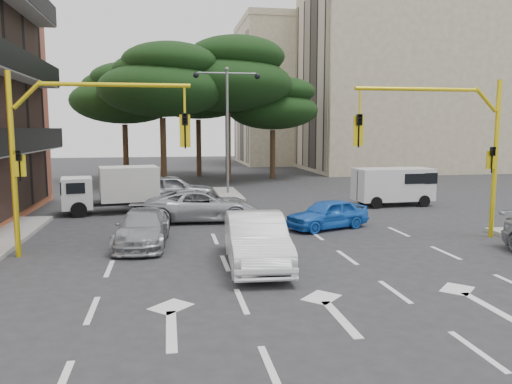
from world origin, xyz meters
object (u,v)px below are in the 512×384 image
(car_silver_cross_a, at_px, (202,206))
(box_truck_a, at_px, (112,190))
(signal_mast_right, at_px, (453,137))
(car_silver_cross_b, at_px, (172,189))
(car_silver_wagon, at_px, (143,228))
(signal_mast_left, at_px, (70,138))
(street_lamp_center, at_px, (227,108))
(car_blue_compact, at_px, (327,214))
(car_white_hatch, at_px, (256,240))
(van_white, at_px, (393,186))

(car_silver_cross_a, xyz_separation_m, box_truck_a, (-4.26, 2.97, 0.44))
(signal_mast_right, distance_m, car_silver_cross_a, 10.95)
(car_silver_cross_b, bearing_deg, car_silver_wagon, 168.63)
(signal_mast_right, bearing_deg, signal_mast_left, 180.00)
(street_lamp_center, height_order, box_truck_a, street_lamp_center)
(signal_mast_right, relative_size, car_silver_cross_a, 1.18)
(car_silver_cross_b, height_order, box_truck_a, box_truck_a)
(signal_mast_left, bearing_deg, car_silver_cross_a, 49.33)
(street_lamp_center, relative_size, box_truck_a, 1.66)
(street_lamp_center, height_order, car_blue_compact, street_lamp_center)
(car_white_hatch, relative_size, car_silver_cross_a, 0.96)
(car_blue_compact, distance_m, car_silver_wagon, 7.69)
(signal_mast_right, bearing_deg, car_blue_compact, 145.89)
(street_lamp_center, relative_size, car_silver_wagon, 1.79)
(van_white, bearing_deg, car_silver_wagon, -62.87)
(car_silver_wagon, height_order, box_truck_a, box_truck_a)
(van_white, bearing_deg, signal_mast_left, -63.62)
(signal_mast_left, xyz_separation_m, van_white, (15.18, 8.21, -2.85))
(car_silver_cross_a, bearing_deg, car_silver_wagon, 154.98)
(street_lamp_center, height_order, car_white_hatch, street_lamp_center)
(car_silver_cross_a, bearing_deg, van_white, -70.97)
(car_silver_cross_b, bearing_deg, signal_mast_right, -141.84)
(signal_mast_right, distance_m, street_lamp_center, 15.65)
(car_silver_cross_a, height_order, car_silver_cross_b, car_silver_cross_b)
(street_lamp_center, bearing_deg, car_white_hatch, -93.81)
(van_white, height_order, box_truck_a, box_truck_a)
(car_silver_cross_b, bearing_deg, car_silver_cross_a, -171.97)
(car_silver_wagon, xyz_separation_m, box_truck_a, (-1.83, 7.38, 0.52))
(van_white, relative_size, box_truck_a, 0.89)
(car_white_hatch, height_order, car_silver_wagon, car_white_hatch)
(street_lamp_center, distance_m, car_silver_cross_a, 10.11)
(signal_mast_right, xyz_separation_m, car_white_hatch, (-7.90, -2.44, -3.08))
(car_silver_wagon, distance_m, car_silver_cross_b, 10.13)
(signal_mast_right, xyz_separation_m, car_silver_cross_b, (-10.33, 11.01, -3.07))
(street_lamp_center, bearing_deg, box_truck_a, -138.68)
(signal_mast_left, bearing_deg, signal_mast_right, 0.00)
(signal_mast_right, xyz_separation_m, car_blue_compact, (-3.96, 2.68, -3.26))
(street_lamp_center, distance_m, car_silver_cross_b, 6.53)
(car_blue_compact, distance_m, box_truck_a, 10.91)
(signal_mast_right, relative_size, car_silver_cross_b, 1.26)
(car_white_hatch, bearing_deg, signal_mast_right, 20.40)
(signal_mast_right, bearing_deg, car_silver_cross_b, 133.17)
(car_silver_cross_a, bearing_deg, signal_mast_right, -116.76)
(car_blue_compact, relative_size, van_white, 0.88)
(car_silver_wagon, bearing_deg, car_white_hatch, -39.51)
(signal_mast_right, bearing_deg, street_lamp_center, 115.91)
(signal_mast_right, height_order, street_lamp_center, street_lamp_center)
(signal_mast_left, height_order, car_silver_cross_a, signal_mast_left)
(car_silver_wagon, relative_size, car_silver_cross_b, 0.91)
(car_white_hatch, height_order, box_truck_a, box_truck_a)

